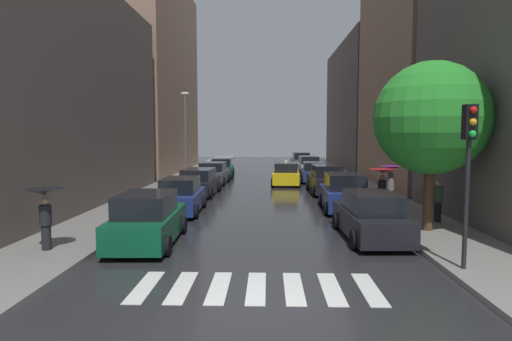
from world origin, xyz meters
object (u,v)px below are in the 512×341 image
Objects in this scene: parked_car_right_third at (326,180)px; pedestrian_foreground at (382,179)px; parked_car_right_fifth at (308,166)px; pedestrian_far_side at (390,177)px; street_tree_right at (431,118)px; parked_car_left_nearest at (147,220)px; parked_car_right_second at (344,194)px; traffic_light_right_corner at (469,150)px; pedestrian_by_kerb at (438,200)px; parked_car_right_fourth at (314,173)px; lamp_post_left at (185,131)px; pedestrian_near_tree at (45,204)px; parked_car_left_fourth at (213,174)px; parked_car_left_second at (181,197)px; parked_car_left_third at (199,183)px; taxi_midroad at (286,174)px; parked_car_right_nearest at (371,217)px; parked_car_right_sixth at (301,161)px; parked_car_left_fifth at (222,168)px.

parked_car_right_third is 7.01m from pedestrian_foreground.
pedestrian_far_side is (2.24, -17.92, 0.81)m from parked_car_right_fifth.
street_tree_right is (0.65, -3.92, 2.61)m from pedestrian_foreground.
pedestrian_foreground is (9.29, 5.68, 0.83)m from parked_car_left_nearest.
traffic_light_right_corner reaches higher than parked_car_right_second.
parked_car_right_fourth is at bearing 11.69° from pedestrian_by_kerb.
lamp_post_left is (-12.69, 12.79, 2.88)m from pedestrian_by_kerb.
parked_car_right_fifth is 13.12m from lamp_post_left.
traffic_light_right_corner is (11.97, -1.53, 1.71)m from pedestrian_near_tree.
lamp_post_left is at bearing 129.68° from parked_car_right_fifth.
parked_car_right_second is (7.73, -10.95, 0.08)m from parked_car_left_fourth.
parked_car_left_third is at bearing -0.25° from parked_car_left_second.
parked_car_right_fourth is at bearing -50.20° from taxi_midroad.
parked_car_left_third is 1.04× the size of parked_car_right_nearest.
parked_car_right_fifth is at bearing -23.37° from parked_car_left_second.
pedestrian_far_side reaches higher than pedestrian_near_tree.
parked_car_left_fourth is (-0.02, 17.43, -0.06)m from parked_car_left_nearest.
taxi_midroad is (-2.23, -1.71, 0.04)m from parked_car_right_fourth.
pedestrian_far_side is 0.31× the size of lamp_post_left.
parked_car_left_nearest is at bearing -176.73° from parked_car_left_third.
street_tree_right is at bearing 80.93° from traffic_light_right_corner.
parked_car_left_second is at bearing 97.61° from parked_car_right_second.
parked_car_right_third is at bearing -33.40° from parked_car_left_nearest.
parked_car_left_nearest is 5.65m from parked_car_left_second.
parked_car_left_nearest is 31.78m from parked_car_right_sixth.
parked_car_right_third is at bearing -145.69° from parked_car_left_fifth.
parked_car_left_fourth is 18.16m from parked_car_right_nearest.
parked_car_right_second is at bearing -2.32° from parked_car_right_nearest.
parked_car_right_sixth is 29.44m from street_tree_right.
parked_car_left_second is at bearing 155.54° from parked_car_right_fifth.
pedestrian_near_tree is at bearing -93.20° from lamp_post_left.
lamp_post_left reaches higher than street_tree_right.
parked_car_left_second reaches higher than parked_car_left_fourth.
parked_car_left_nearest is 17.43m from parked_car_left_fourth.
street_tree_right is (9.94, 1.76, 3.45)m from parked_car_left_nearest.
parked_car_right_fourth is at bearing -1.55° from parked_car_right_nearest.
parked_car_left_fourth is at bearing 114.48° from traffic_light_right_corner.
parked_car_right_nearest is 23.57m from parked_car_right_fifth.
parked_car_left_third is at bearing 136.01° from parked_car_right_fourth.
parked_car_left_fourth is at bearing 1.71° from parked_car_left_third.
parked_car_left_nearest is 3.15m from pedestrian_near_tree.
taxi_midroad is 2.34× the size of pedestrian_foreground.
parked_car_left_third is 1.13× the size of traffic_light_right_corner.
parked_car_right_sixth is (7.44, 8.16, 0.07)m from parked_car_left_fifth.
pedestrian_far_side is at bearing -85.57° from parked_car_left_second.
parked_car_right_second is at bearing -176.63° from parked_car_right_fourth.
parked_car_right_third is (7.59, -10.29, 0.08)m from parked_car_left_fifth.
parked_car_left_nearest is at bearing -113.25° from pedestrian_near_tree.
parked_car_right_fifth is at bearing 8.19° from pedestrian_by_kerb.
pedestrian_by_kerb is at bearing -45.22° from lamp_post_left.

